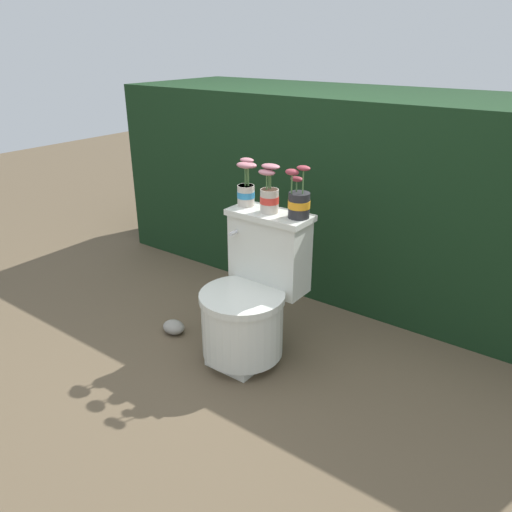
{
  "coord_description": "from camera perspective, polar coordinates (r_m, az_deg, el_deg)",
  "views": [
    {
      "loc": [
        1.37,
        -1.75,
        1.54
      ],
      "look_at": [
        0.02,
        0.09,
        0.55
      ],
      "focal_mm": 35.0,
      "sensor_mm": 36.0,
      "label": 1
    }
  ],
  "objects": [
    {
      "name": "toilet",
      "position": [
        2.56,
        -0.52,
        -5.03
      ],
      "size": [
        0.43,
        0.55,
        0.75
      ],
      "color": "silver",
      "rests_on": "ground"
    },
    {
      "name": "potted_plant_left",
      "position": [
        2.58,
        -1.14,
        8.0
      ],
      "size": [
        0.11,
        0.09,
        0.24
      ],
      "color": "beige",
      "rests_on": "toilet"
    },
    {
      "name": "ground_plane",
      "position": [
        2.7,
        -1.6,
        -11.25
      ],
      "size": [
        12.0,
        12.0,
        0.0
      ],
      "primitive_type": "plane",
      "color": "brown"
    },
    {
      "name": "hedge_backdrop",
      "position": [
        3.45,
        11.55,
        7.59
      ],
      "size": [
        3.31,
        1.05,
        1.24
      ],
      "color": "black",
      "rests_on": "ground"
    },
    {
      "name": "potted_plant_midleft",
      "position": [
        2.48,
        1.53,
        7.18
      ],
      "size": [
        0.1,
        0.09,
        0.24
      ],
      "color": "beige",
      "rests_on": "toilet"
    },
    {
      "name": "potted_plant_middle",
      "position": [
        2.41,
        4.92,
        6.33
      ],
      "size": [
        0.12,
        0.11,
        0.26
      ],
      "color": "#262628",
      "rests_on": "toilet"
    },
    {
      "name": "garden_stone",
      "position": [
        2.91,
        -9.38,
        -8.01
      ],
      "size": [
        0.13,
        0.11,
        0.07
      ],
      "color": "gray",
      "rests_on": "ground"
    }
  ]
}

